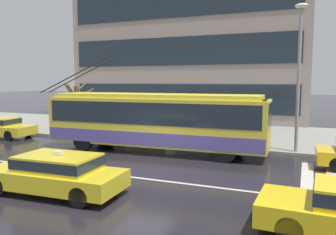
% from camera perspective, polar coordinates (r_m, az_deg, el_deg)
% --- Properties ---
extents(ground_plane, '(160.00, 160.00, 0.00)m').
position_cam_1_polar(ground_plane, '(14.12, -4.86, -8.56)').
color(ground_plane, '#242129').
extents(sidewalk_slab, '(80.00, 10.00, 0.14)m').
position_cam_1_polar(sidewalk_slab, '(23.23, 6.43, -2.52)').
color(sidewalk_slab, gray).
rests_on(sidewalk_slab, ground_plane).
extents(crosswalk_stripe_edge_near, '(0.44, 4.40, 0.01)m').
position_cam_1_polar(crosswalk_stripe_edge_near, '(14.08, 22.37, -9.05)').
color(crosswalk_stripe_edge_near, beige).
rests_on(crosswalk_stripe_edge_near, ground_plane).
extents(crosswalk_stripe_inner_a, '(0.44, 4.40, 0.01)m').
position_cam_1_polar(crosswalk_stripe_inner_a, '(14.12, 26.07, -9.17)').
color(crosswalk_stripe_inner_a, beige).
rests_on(crosswalk_stripe_inner_a, ground_plane).
extents(lane_centre_line, '(72.00, 0.14, 0.01)m').
position_cam_1_polar(lane_centre_line, '(13.11, -7.29, -9.76)').
color(lane_centre_line, silver).
rests_on(lane_centre_line, ground_plane).
extents(trolleybus, '(12.43, 2.83, 4.90)m').
position_cam_1_polar(trolleybus, '(17.14, -2.13, -0.42)').
color(trolleybus, yellow).
rests_on(trolleybus, ground_plane).
extents(taxi_queued_behind_bus, '(4.43, 2.06, 1.39)m').
position_cam_1_polar(taxi_queued_behind_bus, '(23.96, -26.45, -1.35)').
color(taxi_queued_behind_bus, yellow).
rests_on(taxi_queued_behind_bus, ground_plane).
extents(taxi_oncoming_near, '(4.62, 2.04, 1.39)m').
position_cam_1_polar(taxi_oncoming_near, '(11.51, -18.34, -8.69)').
color(taxi_oncoming_near, yellow).
rests_on(taxi_oncoming_near, ground_plane).
extents(bus_shelter, '(3.79, 1.57, 2.58)m').
position_cam_1_polar(bus_shelter, '(21.07, -3.77, 2.01)').
color(bus_shelter, gray).
rests_on(bus_shelter, sidewalk_slab).
extents(pedestrian_at_shelter, '(1.29, 1.29, 2.01)m').
position_cam_1_polar(pedestrian_at_shelter, '(19.15, 7.51, 0.74)').
color(pedestrian_at_shelter, black).
rests_on(pedestrian_at_shelter, sidewalk_slab).
extents(pedestrian_approaching_curb, '(1.46, 1.46, 1.95)m').
position_cam_1_polar(pedestrian_approaching_curb, '(20.52, -7.59, 0.90)').
color(pedestrian_approaching_curb, brown).
rests_on(pedestrian_approaching_curb, sidewalk_slab).
extents(pedestrian_walking_past, '(1.02, 1.02, 2.03)m').
position_cam_1_polar(pedestrian_walking_past, '(22.26, -5.59, 1.45)').
color(pedestrian_walking_past, navy).
rests_on(pedestrian_walking_past, sidewalk_slab).
extents(pedestrian_waiting_by_pole, '(1.43, 1.43, 2.03)m').
position_cam_1_polar(pedestrian_waiting_by_pole, '(22.54, -8.99, 1.61)').
color(pedestrian_waiting_by_pole, '#555147').
rests_on(pedestrian_waiting_by_pole, sidewalk_slab).
extents(street_lamp, '(0.60, 0.32, 7.06)m').
position_cam_1_polar(street_lamp, '(17.51, 21.17, 8.08)').
color(street_lamp, gray).
rests_on(street_lamp, sidewalk_slab).
extents(street_tree_bare, '(1.72, 2.30, 3.30)m').
position_cam_1_polar(street_tree_bare, '(24.11, -15.10, 2.24)').
color(street_tree_bare, brown).
rests_on(street_tree_bare, sidewalk_slab).
extents(office_tower_corner_left, '(21.12, 14.03, 19.89)m').
position_cam_1_polar(office_tower_corner_left, '(35.63, 5.58, 16.51)').
color(office_tower_corner_left, gray).
rests_on(office_tower_corner_left, ground_plane).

